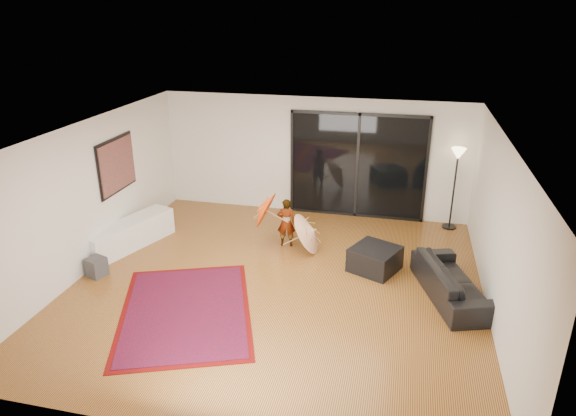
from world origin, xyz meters
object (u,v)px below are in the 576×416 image
(media_console, at_px, (130,234))
(sofa, at_px, (452,281))
(ottoman, at_px, (375,259))
(child, at_px, (286,222))

(media_console, height_order, sofa, sofa)
(sofa, height_order, ottoman, sofa)
(ottoman, relative_size, child, 0.78)
(media_console, bearing_deg, child, 33.89)
(ottoman, bearing_deg, media_console, -178.41)
(media_console, distance_m, ottoman, 4.88)
(media_console, relative_size, ottoman, 2.55)
(sofa, bearing_deg, ottoman, 45.32)
(sofa, height_order, child, child)
(media_console, distance_m, sofa, 6.22)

